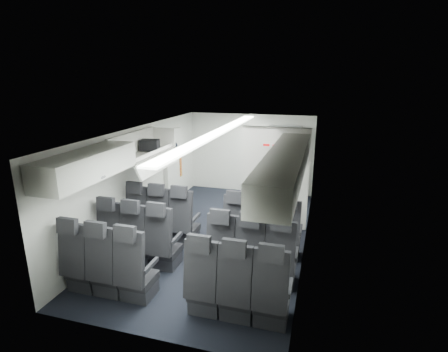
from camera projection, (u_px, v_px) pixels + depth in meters
The scene contains 14 objects.
cabin_shell at pixel (218, 183), 6.78m from camera, with size 3.41×6.01×2.16m.
seat_row_front at pixel (210, 228), 6.49m from camera, with size 3.33×0.56×1.24m.
seat_row_mid at pixel (193, 250), 5.66m from camera, with size 3.33×0.56×1.24m.
seat_row_rear at pixel (169, 280), 4.83m from camera, with size 3.33×0.56×1.24m.
overhead_bin_left_rear at pixel (87, 165), 5.11m from camera, with size 0.53×1.80×0.40m.
overhead_bin_left_front_open at pixel (143, 150), 6.77m from camera, with size 0.64×1.70×0.72m.
overhead_bin_right_rear at pixel (278, 181), 4.36m from camera, with size 0.53×1.80×0.40m.
overhead_bin_right_front at pixel (292, 152), 5.98m from camera, with size 0.53×1.70×0.40m.
bulkhead_partition at pixel (274, 178), 7.27m from camera, with size 1.40×0.15×2.13m.
galley_unit at pixel (284, 163), 9.09m from camera, with size 0.85×0.52×1.90m.
boarding_door at pixel (174, 166), 8.70m from camera, with size 0.12×1.27×1.86m.
flight_attendant at pixel (254, 172), 8.34m from camera, with size 0.67×0.44×1.83m, color black.
carry_on_bag at pixel (150, 145), 6.93m from camera, with size 0.35×0.25×0.21m, color black.
papers at pixel (262, 168), 8.21m from camera, with size 0.21×0.02×0.15m, color white.
Camera 1 is at (1.91, -6.20, 3.11)m, focal length 28.00 mm.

